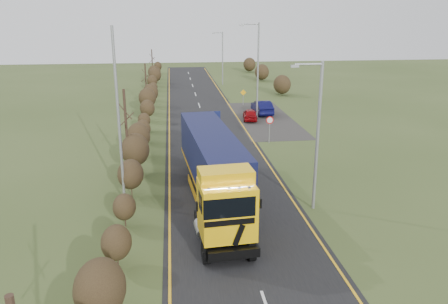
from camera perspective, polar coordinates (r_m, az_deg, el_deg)
name	(u,v)px	position (r m, az deg, el deg)	size (l,w,h in m)	color
ground	(228,192)	(27.79, 0.55, -5.27)	(160.00, 160.00, 0.00)	#38491F
road	(213,147)	(37.16, -1.44, 0.67)	(8.00, 120.00, 0.02)	black
layby	(264,118)	(47.69, 5.22, 4.39)	(6.00, 18.00, 0.02)	#302E2B
lane_markings	(213,148)	(36.86, -1.39, 0.56)	(7.52, 116.00, 0.01)	gold
hedgerow	(139,138)	(34.64, -11.05, 1.86)	(2.24, 102.04, 6.05)	black
lorry	(214,165)	(25.56, -1.34, -1.75)	(3.45, 14.90, 4.11)	black
car_red_hatchback	(250,115)	(46.73, 3.43, 4.91)	(1.44, 3.59, 1.22)	maroon
car_blue_sedan	(262,107)	(49.75, 4.99, 5.84)	(1.64, 4.69, 1.55)	#090A36
streetlight_near	(316,131)	(24.56, 11.97, 2.65)	(1.80, 0.18, 8.42)	gray
streetlight_mid	(257,67)	(46.96, 4.29, 11.07)	(2.12, 0.20, 10.02)	gray
streetlight_far	(222,56)	(70.71, -0.27, 12.41)	(1.76, 0.18, 8.25)	gray
left_pole	(119,119)	(25.41, -13.60, 4.17)	(0.16, 0.16, 10.22)	gray
speed_sign	(270,124)	(38.06, 5.98, 3.60)	(0.66, 0.10, 2.40)	gray
warning_board	(243,96)	(54.73, 2.52, 7.38)	(0.74, 0.11, 1.93)	gray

